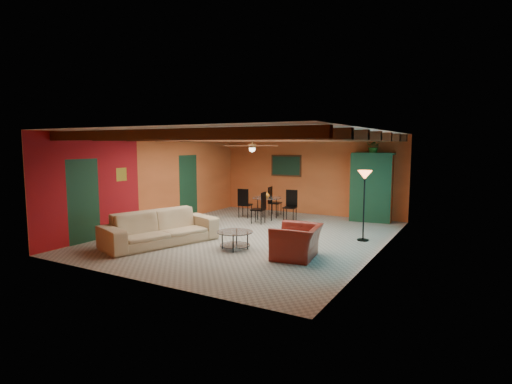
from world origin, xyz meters
The scene contains 11 objects.
room centered at (0.00, 0.11, 2.36)m, with size 6.52×8.01×2.71m.
sofa centered at (-1.52, -1.80, 0.40)m, with size 2.73×1.07×0.80m, color tan.
armchair centered at (1.83, -1.29, 0.35)m, with size 1.07×0.94×0.70m, color maroon.
coffee_table centered at (0.30, -1.33, 0.21)m, with size 0.83×0.83×0.42m, color white, non-canonical shape.
dining_table centered at (-0.82, 2.38, 0.49)m, with size 1.87×1.87×0.97m, color silver, non-canonical shape.
armoire centered at (2.20, 3.70, 1.04)m, with size 1.19×0.58×2.08m, color brown.
floor_lamp centered at (2.65, 0.96, 0.88)m, with size 0.35×0.35×1.77m, color black, non-canonical shape.
ceiling_fan centered at (0.00, 0.00, 2.36)m, with size 1.50×1.50×0.44m, color #472614, non-canonical shape.
painting centered at (-0.90, 3.96, 1.65)m, with size 1.05×0.03×0.65m, color black.
potted_plant centered at (2.20, 3.70, 2.34)m, with size 0.46×0.40×0.51m, color #26661E.
vase centered at (-0.82, 2.38, 1.06)m, with size 0.17×0.17×0.18m, color orange.
Camera 1 is at (5.19, -9.03, 2.39)m, focal length 28.47 mm.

